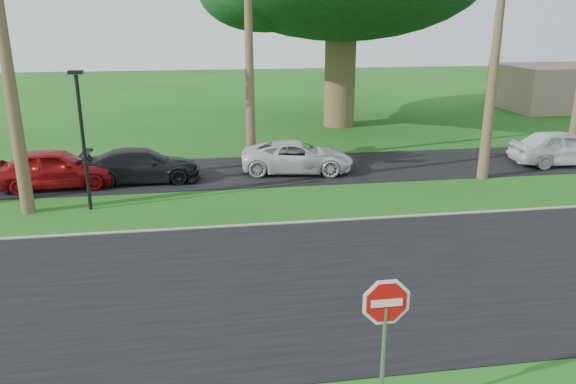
# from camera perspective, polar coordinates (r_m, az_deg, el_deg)

# --- Properties ---
(ground) EXTENTS (120.00, 120.00, 0.00)m
(ground) POSITION_cam_1_polar(r_m,az_deg,el_deg) (12.30, 2.59, -13.27)
(ground) COLOR #144A12
(ground) RESTS_ON ground
(road) EXTENTS (120.00, 8.00, 0.02)m
(road) POSITION_cam_1_polar(r_m,az_deg,el_deg) (14.02, 0.95, -9.11)
(road) COLOR black
(road) RESTS_ON ground
(parking_strip) EXTENTS (120.00, 5.00, 0.02)m
(parking_strip) POSITION_cam_1_polar(r_m,az_deg,el_deg) (23.79, -3.41, 2.16)
(parking_strip) COLOR black
(parking_strip) RESTS_ON ground
(curb) EXTENTS (120.00, 0.12, 0.06)m
(curb) POSITION_cam_1_polar(r_m,az_deg,el_deg) (17.68, -1.31, -3.24)
(curb) COLOR gray
(curb) RESTS_ON ground
(stop_sign_near) EXTENTS (1.05, 0.07, 2.62)m
(stop_sign_near) POSITION_cam_1_polar(r_m,az_deg,el_deg) (9.02, 9.84, -12.79)
(stop_sign_near) COLOR gray
(stop_sign_near) RESTS_ON ground
(streetlight_right) EXTENTS (0.45, 0.25, 4.64)m
(streetlight_right) POSITION_cam_1_polar(r_m,az_deg,el_deg) (19.56, -20.17, 5.71)
(streetlight_right) COLOR black
(streetlight_right) RESTS_ON ground
(building_far) EXTENTS (10.00, 6.00, 3.00)m
(building_far) POSITION_cam_1_polar(r_m,az_deg,el_deg) (45.05, 27.02, 9.52)
(building_far) COLOR gray
(building_far) RESTS_ON ground
(car_red) EXTENTS (4.55, 2.12, 1.51)m
(car_red) POSITION_cam_1_polar(r_m,az_deg,el_deg) (23.02, -22.54, 2.22)
(car_red) COLOR maroon
(car_red) RESTS_ON ground
(car_dark) EXTENTS (4.49, 1.84, 1.30)m
(car_dark) POSITION_cam_1_polar(r_m,az_deg,el_deg) (22.80, -14.59, 2.60)
(car_dark) COLOR black
(car_dark) RESTS_ON ground
(car_minivan) EXTENTS (4.90, 2.83, 1.29)m
(car_minivan) POSITION_cam_1_polar(r_m,az_deg,el_deg) (23.45, 0.96, 3.56)
(car_minivan) COLOR silver
(car_minivan) RESTS_ON ground
(car_pickup) EXTENTS (4.57, 2.09, 1.52)m
(car_pickup) POSITION_cam_1_polar(r_m,az_deg,el_deg) (27.38, 26.15, 4.04)
(car_pickup) COLOR white
(car_pickup) RESTS_ON ground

